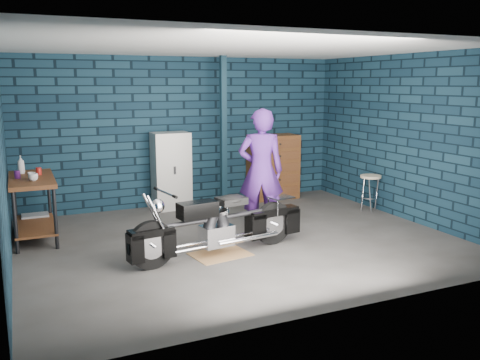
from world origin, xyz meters
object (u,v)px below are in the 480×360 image
object	(u,v)px
storage_bin	(36,222)
tool_chest	(273,167)
workbench	(34,208)
locker	(171,171)
person	(261,171)
shop_stool	(370,194)
motorcycle	(220,220)

from	to	relation	value
storage_bin	tool_chest	size ratio (longest dim) A/B	0.32
workbench	locker	world-z (taller)	locker
person	shop_stool	xyz separation A→B (m)	(2.25, 0.25, -0.61)
motorcycle	person	distance (m)	1.35
workbench	person	bearing A→B (deg)	-16.50
workbench	tool_chest	xyz separation A→B (m)	(4.39, 0.95, 0.17)
motorcycle	shop_stool	distance (m)	3.40
tool_chest	shop_stool	xyz separation A→B (m)	(1.05, -1.64, -0.30)
storage_bin	locker	world-z (taller)	locker
tool_chest	motorcycle	bearing A→B (deg)	-129.13
motorcycle	locker	size ratio (longest dim) A/B	1.56
person	locker	distance (m)	2.09
motorcycle	person	world-z (taller)	person
workbench	locker	distance (m)	2.53
storage_bin	person	bearing A→B (deg)	-24.29
motorcycle	tool_chest	distance (m)	3.47
motorcycle	shop_stool	size ratio (longest dim) A/B	3.29
tool_chest	shop_stool	bearing A→B (deg)	-57.46
person	locker	world-z (taller)	person
workbench	tool_chest	size ratio (longest dim) A/B	1.12
storage_bin	workbench	bearing A→B (deg)	-92.36
workbench	locker	size ratio (longest dim) A/B	1.02
motorcycle	person	size ratio (longest dim) A/B	1.15
motorcycle	shop_stool	xyz separation A→B (m)	(3.24, 1.04, -0.15)
motorcycle	storage_bin	xyz separation A→B (m)	(-2.18, 2.23, -0.35)
workbench	motorcycle	bearing A→B (deg)	-38.35
motorcycle	person	xyz separation A→B (m)	(0.98, 0.80, 0.46)
tool_chest	storage_bin	bearing A→B (deg)	-173.98
person	workbench	bearing A→B (deg)	5.05
locker	workbench	bearing A→B (deg)	-157.93
motorcycle	locker	world-z (taller)	locker
motorcycle	locker	xyz separation A→B (m)	(0.13, 2.69, 0.21)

